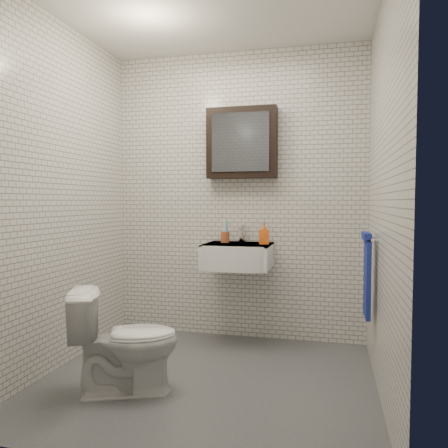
% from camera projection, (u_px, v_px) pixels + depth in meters
% --- Properties ---
extents(ground, '(2.20, 2.00, 0.01)m').
position_uv_depth(ground, '(207.00, 380.00, 2.93)').
color(ground, '#494C51').
rests_on(ground, ground).
extents(room_shell, '(2.22, 2.02, 2.51)m').
position_uv_depth(room_shell, '(206.00, 161.00, 2.85)').
color(room_shell, silver).
rests_on(room_shell, ground).
extents(washbasin, '(0.55, 0.50, 0.20)m').
position_uv_depth(washbasin, '(237.00, 256.00, 3.59)').
color(washbasin, white).
rests_on(washbasin, room_shell).
extents(faucet, '(0.06, 0.20, 0.15)m').
position_uv_depth(faucet, '(242.00, 234.00, 3.77)').
color(faucet, silver).
rests_on(faucet, washbasin).
extents(mirror_cabinet, '(0.60, 0.15, 0.60)m').
position_uv_depth(mirror_cabinet, '(242.00, 143.00, 3.73)').
color(mirror_cabinet, black).
rests_on(mirror_cabinet, room_shell).
extents(towel_rail, '(0.09, 0.30, 0.58)m').
position_uv_depth(towel_rail, '(367.00, 271.00, 2.98)').
color(towel_rail, silver).
rests_on(towel_rail, room_shell).
extents(toothbrush_cup, '(0.08, 0.08, 0.20)m').
position_uv_depth(toothbrush_cup, '(225.00, 237.00, 3.72)').
color(toothbrush_cup, '#9D4D27').
rests_on(toothbrush_cup, washbasin).
extents(soap_bottle, '(0.09, 0.10, 0.18)m').
position_uv_depth(soap_bottle, '(264.00, 233.00, 3.59)').
color(soap_bottle, orange).
rests_on(soap_bottle, washbasin).
extents(toilet, '(0.74, 0.59, 0.66)m').
position_uv_depth(toilet, '(125.00, 340.00, 2.74)').
color(toilet, white).
rests_on(toilet, ground).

